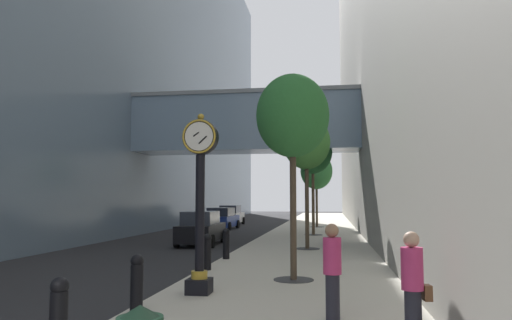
{
  "coord_description": "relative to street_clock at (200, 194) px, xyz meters",
  "views": [
    {
      "loc": [
        4.06,
        -3.8,
        2.37
      ],
      "look_at": [
        0.89,
        16.68,
        4.05
      ],
      "focal_mm": 33.35,
      "sensor_mm": 36.0,
      "label": 1
    }
  ],
  "objects": [
    {
      "name": "bollard_fifth",
      "position": [
        -0.76,
        6.41,
        -1.76
      ],
      "size": [
        0.26,
        0.26,
        1.12
      ],
      "color": "black",
      "rests_on": "sidewalk_right"
    },
    {
      "name": "pedestrian_by_clock",
      "position": [
        3.09,
        -1.96,
        -1.4
      ],
      "size": [
        0.48,
        0.48,
        1.76
      ],
      "color": "#23232D",
      "rests_on": "sidewalk_right"
    },
    {
      "name": "street_tree_mid_far",
      "position": [
        2.05,
        18.49,
        2.76
      ],
      "size": [
        2.41,
        2.41,
        6.52
      ],
      "color": "#333335",
      "rests_on": "sidewalk_right"
    },
    {
      "name": "car_blue_near",
      "position": [
        -5.16,
        24.83,
        -1.68
      ],
      "size": [
        2.19,
        4.23,
        1.66
      ],
      "color": "navy",
      "rests_on": "ground"
    },
    {
      "name": "bollard_nearest",
      "position": [
        -0.76,
        -4.64,
        -1.76
      ],
      "size": [
        0.26,
        0.26,
        1.12
      ],
      "color": "black",
      "rests_on": "sidewalk_right"
    },
    {
      "name": "sidewalk_right",
      "position": [
        1.97,
        22.79,
        -2.41
      ],
      "size": [
        5.95,
        80.0,
        0.14
      ],
      "primitive_type": "cube",
      "color": "beige",
      "rests_on": "ground"
    },
    {
      "name": "car_white_mid",
      "position": [
        -5.74,
        31.04,
        -1.64
      ],
      "size": [
        1.96,
        4.11,
        1.74
      ],
      "color": "silver",
      "rests_on": "ground"
    },
    {
      "name": "street_clock",
      "position": [
        0.0,
        0.0,
        0.0
      ],
      "size": [
        0.84,
        0.55,
        4.28
      ],
      "color": "black",
      "rests_on": "sidewalk_right"
    },
    {
      "name": "street_tree_mid_near",
      "position": [
        2.05,
        10.35,
        2.37
      ],
      "size": [
        2.13,
        2.13,
        5.98
      ],
      "color": "#333335",
      "rests_on": "sidewalk_right"
    },
    {
      "name": "ground_plane",
      "position": [
        -1.0,
        19.79,
        -2.48
      ],
      "size": [
        110.0,
        110.0,
        0.0
      ],
      "primitive_type": "plane",
      "color": "#262628",
      "rests_on": "ground"
    },
    {
      "name": "street_tree_far",
      "position": [
        2.05,
        26.62,
        2.02
      ],
      "size": [
        2.51,
        2.51,
        5.83
      ],
      "color": "#333335",
      "rests_on": "sidewalk_right"
    },
    {
      "name": "bollard_fourth",
      "position": [
        -0.76,
        3.65,
        -1.76
      ],
      "size": [
        0.26,
        0.26,
        1.12
      ],
      "color": "black",
      "rests_on": "sidewalk_right"
    },
    {
      "name": "bollard_second",
      "position": [
        -0.76,
        -1.88,
        -1.76
      ],
      "size": [
        0.26,
        0.26,
        1.12
      ],
      "color": "black",
      "rests_on": "sidewalk_right"
    },
    {
      "name": "street_tree_near",
      "position": [
        2.05,
        2.21,
        2.17
      ],
      "size": [
        2.05,
        2.05,
        5.73
      ],
      "color": "#333335",
      "rests_on": "sidewalk_right"
    },
    {
      "name": "pedestrian_walking",
      "position": [
        4.32,
        -3.2,
        -1.44
      ],
      "size": [
        0.48,
        0.38,
        1.71
      ],
      "color": "#23232D",
      "rests_on": "sidewalk_right"
    },
    {
      "name": "car_black_far",
      "position": [
        -3.45,
        12.74,
        -1.66
      ],
      "size": [
        2.06,
        4.51,
        1.71
      ],
      "color": "black",
      "rests_on": "ground"
    },
    {
      "name": "building_block_left",
      "position": [
        -13.59,
        22.76,
        13.41
      ],
      "size": [
        23.43,
        80.0,
        31.92
      ],
      "color": "slate",
      "rests_on": "ground"
    }
  ]
}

